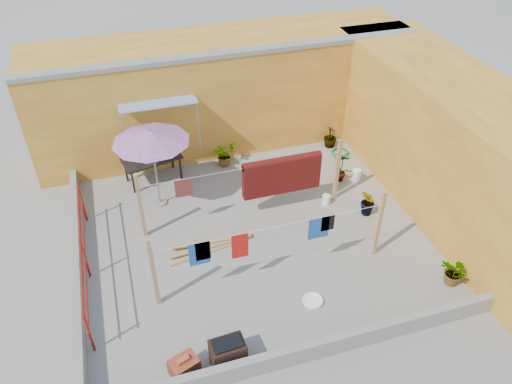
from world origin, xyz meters
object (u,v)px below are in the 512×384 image
Objects in this scene: brazier at (228,352)px; outdoor_table at (152,160)px; patio_umbrella at (151,137)px; green_hose at (340,152)px; water_jug_b at (326,199)px; plant_back_a at (224,154)px; white_basin at (313,301)px; water_jug_a at (356,175)px; brick_stack at (184,367)px.

outdoor_table is at bearing 94.59° from brazier.
green_hose is at bearing 8.29° from patio_umbrella.
brazier reaches higher than water_jug_b.
outdoor_table reaches higher than brazier.
water_jug_b is 3.32m from plant_back_a.
water_jug_a is (2.82, 3.70, 0.13)m from white_basin.
patio_umbrella is 5.45m from brick_stack.
outdoor_table reaches higher than green_hose.
brazier is (0.50, -6.24, -0.37)m from outdoor_table.
patio_umbrella is at bearing -148.21° from plant_back_a.
patio_umbrella reaches higher than green_hose.
brazier reaches higher than water_jug_a.
brazier reaches higher than brick_stack.
outdoor_table is 6.27m from brick_stack.
patio_umbrella is 5.61× the size of white_basin.
white_basin is 0.63× the size of plant_back_a.
green_hose is (5.03, 5.92, -0.24)m from brazier.
patio_umbrella is 4.09× the size of brick_stack.
water_jug_b is (4.47, 3.82, -0.05)m from brick_stack.
plant_back_a reaches higher than green_hose.
water_jug_a is 0.67× the size of green_hose.
patio_umbrella is 2.97m from plant_back_a.
green_hose is (5.85, 5.92, -0.15)m from brick_stack.
patio_umbrella is 6.53× the size of water_jug_a.
white_basin is 3.37m from water_jug_b.
white_basin is (2.06, 0.85, -0.24)m from brazier.
water_jug_b is 0.45× the size of plant_back_a.
outdoor_table is at bearing 162.62° from water_jug_a.
plant_back_a is at bearing 172.15° from green_hose.
water_jug_b reaches higher than white_basin.
water_jug_a is at bearing -29.07° from plant_back_a.
green_hose is (5.54, 0.81, -2.00)m from patio_umbrella.
brick_stack is at bearing 180.00° from brazier.
outdoor_table reaches higher than white_basin.
water_jug_a is at bearing -5.91° from patio_umbrella.
brick_stack is 0.86× the size of plant_back_a.
water_jug_b is (1.58, 2.97, 0.10)m from white_basin.
brick_stack is at bearing -163.53° from white_basin.
patio_umbrella is 1.47× the size of outdoor_table.
plant_back_a is at bearing 128.91° from water_jug_b.
plant_back_a is at bearing 31.79° from patio_umbrella.
plant_back_a reaches higher than water_jug_b.
brazier reaches higher than green_hose.
brick_stack is at bearing -141.37° from water_jug_a.
green_hose is 0.80× the size of plant_back_a.
water_jug_a is at bearing 52.74° from white_basin.
brazier is at bearing -136.94° from water_jug_a.
brazier is at bearing -157.51° from white_basin.
water_jug_a reaches higher than green_hose.
green_hose is (0.15, 1.37, -0.13)m from water_jug_a.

